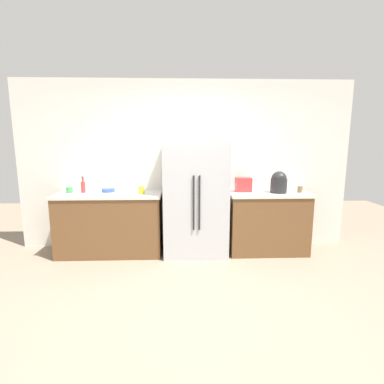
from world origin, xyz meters
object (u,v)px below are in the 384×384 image
at_px(bottle_a, 83,187).
at_px(bowl_a, 108,190).
at_px(rice_cooker, 279,182).
at_px(cup_c, 141,190).
at_px(cup_a, 69,190).
at_px(cup_d, 300,189).
at_px(refrigerator, 195,198).
at_px(cup_b, 117,190).
at_px(toaster, 243,185).

bearing_deg(bottle_a, bowl_a, 7.98).
xyz_separation_m(rice_cooker, cup_c, (-2.05, 0.00, -0.10)).
bearing_deg(bottle_a, cup_a, -179.22).
height_order(cup_d, bowl_a, cup_d).
distance_m(refrigerator, cup_c, 0.81).
bearing_deg(cup_c, cup_b, 172.78).
height_order(cup_b, cup_c, cup_c).
height_order(refrigerator, bowl_a, refrigerator).
distance_m(cup_b, bowl_a, 0.20).
bearing_deg(bottle_a, refrigerator, -3.43).
height_order(refrigerator, bottle_a, refrigerator).
bearing_deg(cup_d, refrigerator, 179.48).
distance_m(bottle_a, cup_a, 0.21).
relative_size(refrigerator, toaster, 7.25).
bearing_deg(cup_c, cup_d, -0.07).
distance_m(toaster, bottle_a, 2.43).
xyz_separation_m(cup_a, cup_b, (0.73, -0.06, 0.01)).
bearing_deg(cup_d, rice_cooker, -179.65).
xyz_separation_m(cup_b, cup_c, (0.37, -0.05, 0.00)).
relative_size(toaster, rice_cooker, 0.72).
bearing_deg(rice_cooker, cup_c, 179.86).
bearing_deg(cup_b, toaster, 2.23).
bearing_deg(cup_c, bottle_a, 172.77).
distance_m(rice_cooker, bowl_a, 2.59).
relative_size(refrigerator, cup_a, 18.14).
distance_m(cup_c, cup_d, 2.38).
relative_size(cup_a, cup_c, 0.87).
xyz_separation_m(refrigerator, cup_c, (-0.80, -0.01, 0.13)).
bearing_deg(toaster, cup_a, -179.76).
relative_size(bottle_a, bowl_a, 1.28).
distance_m(refrigerator, cup_b, 1.18).
distance_m(refrigerator, bottle_a, 1.70).
height_order(rice_cooker, cup_b, rice_cooker).
distance_m(cup_a, cup_d, 3.48).
bearing_deg(refrigerator, bowl_a, 173.53).
xyz_separation_m(bottle_a, cup_a, (-0.21, -0.00, -0.05)).
xyz_separation_m(toaster, bottle_a, (-2.43, -0.01, -0.02)).
height_order(cup_a, cup_c, cup_c).
xyz_separation_m(toaster, bowl_a, (-2.08, 0.04, -0.08)).
bearing_deg(refrigerator, cup_d, -0.52).
height_order(bottle_a, cup_c, bottle_a).
xyz_separation_m(cup_c, cup_d, (2.38, -0.00, -0.01)).
bearing_deg(cup_a, cup_b, -4.98).
bearing_deg(rice_cooker, toaster, 166.12).
relative_size(rice_cooker, bowl_a, 1.69).
xyz_separation_m(rice_cooker, bottle_a, (-2.94, 0.12, -0.07)).
height_order(refrigerator, cup_d, refrigerator).
height_order(refrigerator, cup_b, refrigerator).
height_order(toaster, cup_a, toaster).
height_order(bottle_a, cup_b, bottle_a).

